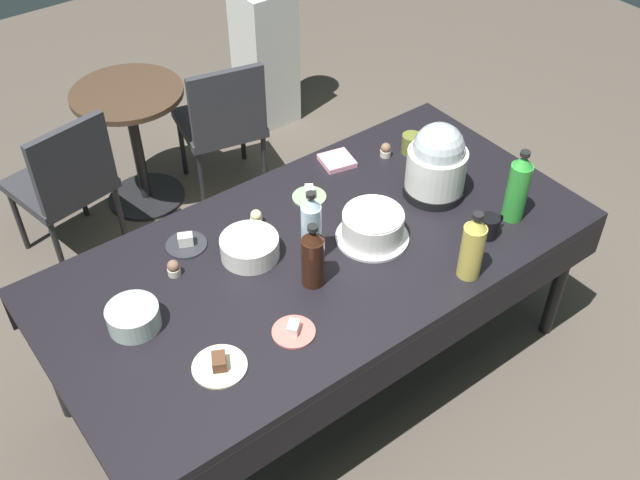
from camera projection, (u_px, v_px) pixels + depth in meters
The scene contains 24 objects.
ground at pixel (320, 368), 3.44m from camera, with size 9.00×9.00×0.00m, color brown.
potluck_table at pixel (320, 261), 2.98m from camera, with size 2.20×1.10×0.75m.
frosted_layer_cake at pixel (373, 226), 2.95m from camera, with size 0.30×0.30×0.13m.
slow_cooker at pixel (437, 163), 3.11m from camera, with size 0.26×0.26×0.34m.
glass_salad_bowl at pixel (133, 317), 2.62m from camera, with size 0.19×0.19×0.09m, color #B2C6BC.
ceramic_snack_bowl at pixel (250, 247), 2.89m from camera, with size 0.23×0.23×0.09m, color silver.
dessert_plate_cream at pixel (219, 365), 2.50m from camera, with size 0.19×0.19×0.05m.
dessert_plate_charcoal at pixel (186, 243), 2.95m from camera, with size 0.17×0.17×0.06m.
dessert_plate_sage at pixel (309, 195), 3.18m from camera, with size 0.15×0.15×0.06m.
dessert_plate_coral at pixel (294, 331), 2.61m from camera, with size 0.16×0.16×0.05m.
cupcake_mint at pixel (174, 268), 2.82m from camera, with size 0.05×0.05×0.07m.
cupcake_berry at pixel (256, 217), 3.04m from camera, with size 0.05×0.05×0.07m.
cupcake_cocoa at pixel (386, 150), 3.40m from camera, with size 0.05×0.05×0.07m.
soda_bottle_ginger_ale at pixel (472, 247), 2.75m from camera, with size 0.09×0.09×0.30m.
soda_bottle_lime_soda at pixel (518, 188), 2.99m from camera, with size 0.09×0.09×0.33m.
soda_bottle_water at pixel (311, 229), 2.81m from camera, with size 0.08×0.08×0.32m.
soda_bottle_cola at pixel (313, 257), 2.72m from camera, with size 0.09×0.09×0.28m.
coffee_mug_black at pixel (489, 226), 2.97m from camera, with size 0.12×0.08×0.09m.
coffee_mug_olive at pixel (412, 143), 3.41m from camera, with size 0.13×0.09×0.09m.
paper_napkin_stack at pixel (337, 161), 3.37m from camera, with size 0.14×0.14×0.02m, color pink.
maroon_chair_left at pixel (65, 180), 3.71m from camera, with size 0.52×0.52×0.85m.
maroon_chair_right at pixel (223, 119), 4.12m from camera, with size 0.53×0.53×0.85m.
round_cafe_table at pixel (133, 126), 4.06m from camera, with size 0.60×0.60×0.72m.
water_cooler at pixel (264, 36), 4.66m from camera, with size 0.32×0.32×1.24m.
Camera 1 is at (-1.31, -1.73, 2.74)m, focal length 41.71 mm.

